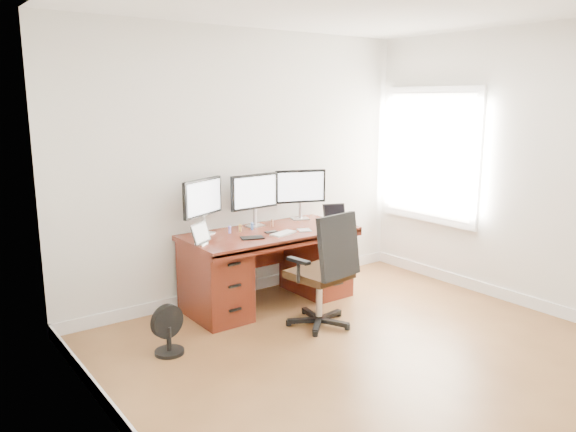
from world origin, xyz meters
TOP-DOWN VIEW (x-y plane):
  - ground at (0.00, 0.00)m, footprint 4.50×4.50m
  - back_wall at (0.00, 2.25)m, footprint 4.00×0.10m
  - right_wall at (2.00, 0.11)m, footprint 0.10×4.50m
  - desk at (0.00, 1.83)m, footprint 1.70×0.80m
  - office_chair at (0.07, 1.06)m, footprint 0.63×0.63m
  - floor_fan at (-1.29, 1.35)m, footprint 0.28×0.24m
  - monitor_left at (-0.58, 2.07)m, footprint 0.51×0.27m
  - monitor_center at (0.00, 2.07)m, footprint 0.55×0.15m
  - monitor_right at (0.58, 2.07)m, footprint 0.53×0.23m
  - tablet_left at (-0.77, 1.75)m, footprint 0.24×0.18m
  - tablet_right at (0.79, 1.75)m, footprint 0.25×0.15m
  - keyboard at (0.03, 1.62)m, footprint 0.29×0.18m
  - trackpad at (0.28, 1.61)m, footprint 0.16×0.16m
  - drawing_tablet at (-0.30, 1.66)m, footprint 0.24×0.19m
  - phone at (-0.02, 1.74)m, footprint 0.12×0.07m
  - figurine_purple at (-0.36, 1.95)m, footprint 0.03×0.03m
  - figurine_orange at (-0.25, 1.95)m, footprint 0.03×0.03m
  - figurine_blue at (-0.11, 1.95)m, footprint 0.03×0.03m
  - figurine_brown at (0.13, 1.95)m, footprint 0.03×0.03m

SIDE VIEW (x-z plane):
  - ground at x=0.00m, z-range 0.00..0.00m
  - floor_fan at x=-1.29m, z-range -0.01..0.40m
  - office_chair at x=0.07m, z-range -0.18..0.87m
  - desk at x=0.00m, z-range 0.03..0.78m
  - trackpad at x=0.28m, z-range 0.75..0.76m
  - drawing_tablet at x=-0.30m, z-range 0.75..0.76m
  - phone at x=-0.02m, z-range 0.75..0.76m
  - keyboard at x=0.03m, z-range 0.75..0.76m
  - figurine_purple at x=-0.36m, z-range 0.75..0.83m
  - figurine_orange at x=-0.25m, z-range 0.75..0.83m
  - figurine_blue at x=-0.11m, z-range 0.75..0.83m
  - figurine_brown at x=0.13m, z-range 0.75..0.83m
  - tablet_left at x=-0.77m, z-range 0.74..0.93m
  - tablet_right at x=0.79m, z-range 0.74..0.93m
  - monitor_left at x=-0.58m, z-range 0.82..1.35m
  - monitor_center at x=0.00m, z-range 0.82..1.35m
  - monitor_right at x=0.58m, z-range 0.82..1.35m
  - back_wall at x=0.00m, z-range 0.00..2.70m
  - right_wall at x=2.00m, z-range 0.00..2.70m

